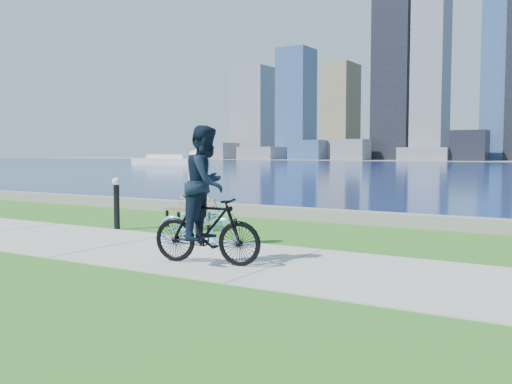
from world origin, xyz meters
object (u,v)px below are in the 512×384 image
cyclist_woman (198,210)px  park_bench (190,209)px  cyclist_man (206,206)px  bollard_lamp (117,200)px

cyclist_woman → park_bench: bearing=30.1°
park_bench → cyclist_man: bearing=-30.3°
bollard_lamp → cyclist_man: size_ratio=0.55×
cyclist_woman → cyclist_man: (1.33, -1.51, 0.27)m
cyclist_man → cyclist_woman: bearing=30.6°
park_bench → cyclist_woman: (1.90, -2.16, 0.27)m
bollard_lamp → cyclist_woman: size_ratio=0.66×
bollard_lamp → cyclist_woman: 3.53m
bollard_lamp → cyclist_man: (4.72, -2.53, 0.27)m
bollard_lamp → cyclist_woman: bearing=-16.8°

